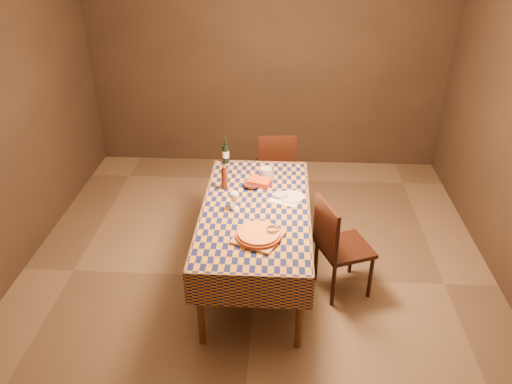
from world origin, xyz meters
The scene contains 16 objects.
room centered at (0.00, 0.00, 1.35)m, with size 5.00×5.10×2.70m.
dining_table centered at (0.00, 0.00, 0.69)m, with size 0.94×1.84×0.77m.
cutting_board centered at (0.05, -0.46, 0.78)m, with size 0.34×0.34×0.02m, color #B17753.
pizza centered at (0.05, -0.46, 0.81)m, with size 0.41×0.41×0.04m.
pepper_mill centered at (-0.31, 0.33, 0.88)m, with size 0.07×0.07×0.24m.
bowl centered at (-0.06, 0.37, 0.79)m, with size 0.16×0.16×0.05m, color #5A424C.
wine_glass centered at (-0.18, -0.01, 0.89)m, with size 0.09×0.09×0.17m.
wine_bottle centered at (-0.35, 0.87, 0.87)m, with size 0.08×0.08×0.27m.
deli_tub centered at (0.07, 0.57, 0.82)m, with size 0.12×0.12×0.10m, color silver.
takeout_container centered at (0.01, 0.42, 0.80)m, with size 0.21×0.14×0.05m, color #C24119.
white_plate centered at (0.31, 0.20, 0.78)m, with size 0.22×0.22×0.01m, color silver.
tumbler centered at (0.16, -0.42, 0.81)m, with size 0.10×0.10×0.08m, color silver.
flour_patch centered at (0.26, 0.16, 0.77)m, with size 0.26×0.20×0.00m, color white.
flour_bag centered at (0.21, 0.20, 0.79)m, with size 0.15×0.11×0.04m, color #AAC0DA.
chair_far centered at (0.15, 1.32, 0.52)m, with size 0.46×0.47×0.93m.
chair_right centered at (0.71, -0.13, 0.52)m, with size 0.55×0.55×0.93m.
Camera 1 is at (0.21, -3.68, 3.04)m, focal length 35.00 mm.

